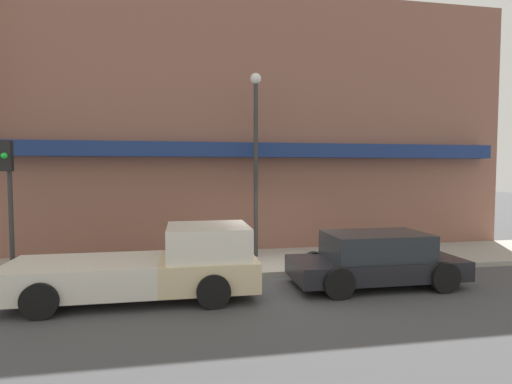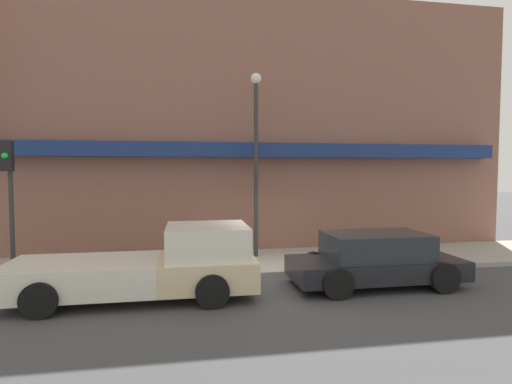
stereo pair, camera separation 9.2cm
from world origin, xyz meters
TOP-DOWN VIEW (x-y plane):
  - ground_plane at (0.00, 0.00)m, footprint 80.00×80.00m
  - sidewalk at (0.00, 1.65)m, footprint 36.00×3.30m
  - building at (-0.02, 4.77)m, footprint 19.80×3.80m
  - pickup_truck at (-3.26, -1.22)m, footprint 5.69×2.21m
  - parked_car at (2.40, -1.22)m, footprint 4.47×2.01m
  - fire_hydrant at (1.74, 0.50)m, footprint 0.18×0.18m
  - street_lamp at (-0.20, 2.12)m, footprint 0.36×0.36m
  - traffic_light at (-7.10, 0.66)m, footprint 0.28×0.42m

SIDE VIEW (x-z plane):
  - ground_plane at x=0.00m, z-range 0.00..0.00m
  - sidewalk at x=0.00m, z-range 0.00..0.15m
  - fire_hydrant at x=1.74m, z-range 0.15..0.85m
  - parked_car at x=2.40m, z-range 0.00..1.39m
  - pickup_truck at x=-3.26m, z-range -0.09..1.61m
  - traffic_light at x=-7.10m, z-range 0.84..4.49m
  - street_lamp at x=-0.20m, z-range 0.86..6.90m
  - building at x=-0.02m, z-range -0.47..9.88m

